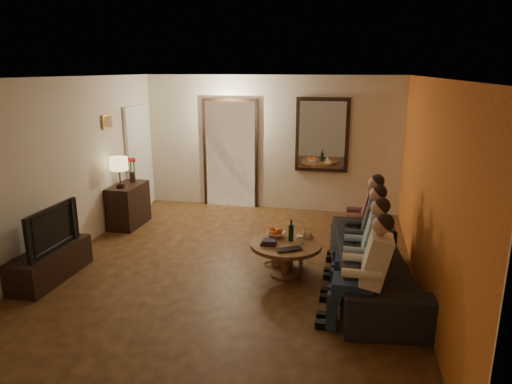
% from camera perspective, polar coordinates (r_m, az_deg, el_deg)
% --- Properties ---
extents(floor, '(5.00, 6.00, 0.01)m').
position_cam_1_polar(floor, '(6.48, -3.20, -9.54)').
color(floor, '#3D1F10').
rests_on(floor, ground).
extents(ceiling, '(5.00, 6.00, 0.01)m').
position_cam_1_polar(ceiling, '(5.89, -3.58, 14.12)').
color(ceiling, white).
rests_on(ceiling, back_wall).
extents(back_wall, '(5.00, 0.02, 2.60)m').
position_cam_1_polar(back_wall, '(8.93, 1.80, 6.08)').
color(back_wall, beige).
rests_on(back_wall, floor).
extents(front_wall, '(5.00, 0.02, 2.60)m').
position_cam_1_polar(front_wall, '(3.41, -17.17, -9.83)').
color(front_wall, beige).
rests_on(front_wall, floor).
extents(left_wall, '(0.02, 6.00, 2.60)m').
position_cam_1_polar(left_wall, '(7.13, -23.14, 2.57)').
color(left_wall, beige).
rests_on(left_wall, floor).
extents(right_wall, '(0.02, 6.00, 2.60)m').
position_cam_1_polar(right_wall, '(5.91, 20.68, 0.43)').
color(right_wall, beige).
rests_on(right_wall, floor).
extents(orange_accent, '(0.01, 6.00, 2.60)m').
position_cam_1_polar(orange_accent, '(5.91, 20.58, 0.43)').
color(orange_accent, '#CC5222').
rests_on(orange_accent, right_wall).
extents(kitchen_doorway, '(1.00, 0.06, 2.10)m').
position_cam_1_polar(kitchen_doorway, '(9.12, -3.20, 4.67)').
color(kitchen_doorway, '#FFE0A5').
rests_on(kitchen_doorway, floor).
extents(door_trim, '(1.12, 0.04, 2.22)m').
position_cam_1_polar(door_trim, '(9.12, -3.22, 4.66)').
color(door_trim, black).
rests_on(door_trim, floor).
extents(fridge_glimpse, '(0.45, 0.03, 1.70)m').
position_cam_1_polar(fridge_glimpse, '(9.10, -1.66, 3.69)').
color(fridge_glimpse, silver).
rests_on(fridge_glimpse, floor).
extents(mirror_frame, '(1.00, 0.05, 1.40)m').
position_cam_1_polar(mirror_frame, '(8.73, 8.27, 7.06)').
color(mirror_frame, black).
rests_on(mirror_frame, back_wall).
extents(mirror_glass, '(0.86, 0.02, 1.26)m').
position_cam_1_polar(mirror_glass, '(8.70, 8.26, 7.03)').
color(mirror_glass, white).
rests_on(mirror_glass, back_wall).
extents(white_door, '(0.06, 0.85, 2.04)m').
position_cam_1_polar(white_door, '(9.10, -14.51, 3.98)').
color(white_door, white).
rests_on(white_door, floor).
extents(framed_art, '(0.03, 0.28, 0.24)m').
position_cam_1_polar(framed_art, '(8.11, -18.12, 8.36)').
color(framed_art, '#B28C33').
rests_on(framed_art, left_wall).
extents(art_canvas, '(0.01, 0.22, 0.18)m').
position_cam_1_polar(art_canvas, '(8.10, -18.02, 8.36)').
color(art_canvas, brown).
rests_on(art_canvas, left_wall).
extents(dresser, '(0.45, 0.84, 0.74)m').
position_cam_1_polar(dresser, '(8.38, -15.65, -1.60)').
color(dresser, black).
rests_on(dresser, floor).
extents(table_lamp, '(0.30, 0.30, 0.54)m').
position_cam_1_polar(table_lamp, '(8.03, -16.69, 2.36)').
color(table_lamp, beige).
rests_on(table_lamp, dresser).
extents(flower_vase, '(0.14, 0.14, 0.44)m').
position_cam_1_polar(flower_vase, '(8.42, -15.25, 2.69)').
color(flower_vase, red).
rests_on(flower_vase, dresser).
extents(tv_stand, '(0.45, 1.25, 0.42)m').
position_cam_1_polar(tv_stand, '(6.69, -24.30, -8.17)').
color(tv_stand, black).
rests_on(tv_stand, floor).
extents(tv, '(1.01, 0.13, 0.58)m').
position_cam_1_polar(tv, '(6.52, -24.77, -4.12)').
color(tv, black).
rests_on(tv, tv_stand).
extents(sofa, '(2.46, 1.20, 0.69)m').
position_cam_1_polar(sofa, '(5.91, 14.53, -8.88)').
color(sofa, black).
rests_on(sofa, floor).
extents(person_a, '(0.60, 0.40, 1.20)m').
position_cam_1_polar(person_a, '(4.98, 13.90, -10.30)').
color(person_a, tan).
rests_on(person_a, sofa).
extents(person_b, '(0.60, 0.40, 1.20)m').
position_cam_1_polar(person_b, '(5.53, 13.77, -7.67)').
color(person_b, tan).
rests_on(person_b, sofa).
extents(person_c, '(0.60, 0.40, 1.20)m').
position_cam_1_polar(person_c, '(6.09, 13.66, -5.51)').
color(person_c, tan).
rests_on(person_c, sofa).
extents(person_d, '(0.60, 0.40, 1.20)m').
position_cam_1_polar(person_d, '(6.65, 13.57, -3.72)').
color(person_d, tan).
rests_on(person_d, sofa).
extents(dog, '(0.58, 0.28, 0.56)m').
position_cam_1_polar(dog, '(6.45, 4.24, -6.98)').
color(dog, '#9F6F49').
rests_on(dog, floor).
extents(coffee_table, '(0.97, 0.97, 0.45)m').
position_cam_1_polar(coffee_table, '(6.23, 3.75, -8.32)').
color(coffee_table, brown).
rests_on(coffee_table, floor).
extents(bowl, '(0.26, 0.26, 0.06)m').
position_cam_1_polar(bowl, '(6.36, 2.48, -5.30)').
color(bowl, white).
rests_on(bowl, coffee_table).
extents(oranges, '(0.20, 0.20, 0.08)m').
position_cam_1_polar(oranges, '(6.34, 2.48, -4.72)').
color(oranges, '#E45213').
rests_on(oranges, bowl).
extents(wine_bottle, '(0.07, 0.07, 0.31)m').
position_cam_1_polar(wine_bottle, '(6.18, 4.41, -4.76)').
color(wine_bottle, black).
rests_on(wine_bottle, coffee_table).
extents(wine_glass, '(0.06, 0.06, 0.10)m').
position_cam_1_polar(wine_glass, '(6.15, 5.53, -5.91)').
color(wine_glass, silver).
rests_on(wine_glass, coffee_table).
extents(book_stack, '(0.20, 0.15, 0.07)m').
position_cam_1_polar(book_stack, '(6.07, 1.58, -6.28)').
color(book_stack, black).
rests_on(book_stack, coffee_table).
extents(laptop, '(0.39, 0.35, 0.03)m').
position_cam_1_polar(laptop, '(5.87, 4.35, -7.33)').
color(laptop, black).
rests_on(laptop, coffee_table).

